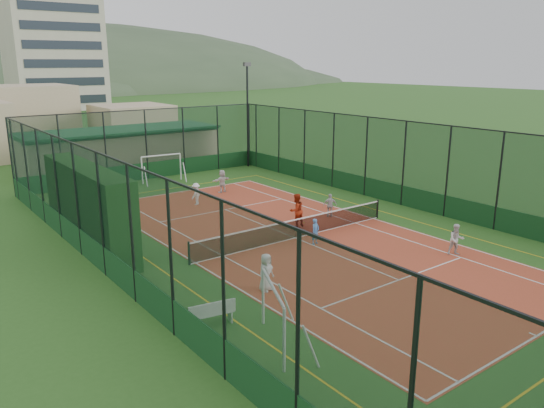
{
  "coord_description": "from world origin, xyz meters",
  "views": [
    {
      "loc": [
        -15.56,
        -18.82,
        8.28
      ],
      "look_at": [
        0.26,
        2.24,
        1.2
      ],
      "focal_mm": 35.0,
      "sensor_mm": 36.0,
      "label": 1
    }
  ],
  "objects_px": {
    "child_far_back": "(222,181)",
    "coach": "(296,210)",
    "white_bench": "(210,313)",
    "child_far_right": "(330,205)",
    "child_near_left": "(266,272)",
    "child_far_left": "(196,194)",
    "apartment_tower": "(51,22)",
    "futsal_goal_near": "(273,317)",
    "futsal_goal_far": "(162,169)",
    "child_near_right": "(456,239)",
    "floodlight_ne": "(248,115)",
    "clubhouse": "(121,149)",
    "child_near_mid": "(315,231)"
  },
  "relations": [
    {
      "from": "child_far_left",
      "to": "child_far_back",
      "type": "height_order",
      "value": "child_far_back"
    },
    {
      "from": "floodlight_ne",
      "to": "child_near_right",
      "type": "xyz_separation_m",
      "value": [
        -4.37,
        -22.61,
        -3.41
      ]
    },
    {
      "from": "apartment_tower",
      "to": "futsal_goal_near",
      "type": "xyz_separation_m",
      "value": [
        -18.93,
        -89.36,
        -14.05
      ]
    },
    {
      "from": "white_bench",
      "to": "child_near_left",
      "type": "height_order",
      "value": "child_near_left"
    },
    {
      "from": "apartment_tower",
      "to": "child_far_left",
      "type": "height_order",
      "value": "apartment_tower"
    },
    {
      "from": "clubhouse",
      "to": "child_near_right",
      "type": "height_order",
      "value": "clubhouse"
    },
    {
      "from": "child_far_left",
      "to": "child_far_right",
      "type": "bearing_deg",
      "value": 92.0
    },
    {
      "from": "floodlight_ne",
      "to": "white_bench",
      "type": "xyz_separation_m",
      "value": [
        -16.4,
        -21.74,
        -3.68
      ]
    },
    {
      "from": "child_near_right",
      "to": "child_far_right",
      "type": "distance_m",
      "value": 7.73
    },
    {
      "from": "clubhouse",
      "to": "coach",
      "type": "height_order",
      "value": "clubhouse"
    },
    {
      "from": "futsal_goal_near",
      "to": "child_near_right",
      "type": "relative_size",
      "value": 2.1
    },
    {
      "from": "clubhouse",
      "to": "futsal_goal_near",
      "type": "xyz_separation_m",
      "value": [
        -6.93,
        -29.36,
        -0.62
      ]
    },
    {
      "from": "child_far_right",
      "to": "floodlight_ne",
      "type": "bearing_deg",
      "value": -74.45
    },
    {
      "from": "white_bench",
      "to": "child_far_right",
      "type": "height_order",
      "value": "child_far_right"
    },
    {
      "from": "futsal_goal_far",
      "to": "child_far_left",
      "type": "bearing_deg",
      "value": -94.03
    },
    {
      "from": "child_far_right",
      "to": "apartment_tower",
      "type": "bearing_deg",
      "value": -62.57
    },
    {
      "from": "child_far_left",
      "to": "floodlight_ne",
      "type": "bearing_deg",
      "value": -171.66
    },
    {
      "from": "floodlight_ne",
      "to": "coach",
      "type": "relative_size",
      "value": 4.71
    },
    {
      "from": "white_bench",
      "to": "futsal_goal_near",
      "type": "distance_m",
      "value": 2.44
    },
    {
      "from": "clubhouse",
      "to": "child_near_left",
      "type": "bearing_deg",
      "value": -100.32
    },
    {
      "from": "coach",
      "to": "white_bench",
      "type": "bearing_deg",
      "value": 31.96
    },
    {
      "from": "apartment_tower",
      "to": "child_far_back",
      "type": "bearing_deg",
      "value": -97.83
    },
    {
      "from": "child_near_mid",
      "to": "child_far_left",
      "type": "bearing_deg",
      "value": 86.73
    },
    {
      "from": "apartment_tower",
      "to": "child_near_right",
      "type": "bearing_deg",
      "value": -95.05
    },
    {
      "from": "apartment_tower",
      "to": "futsal_goal_far",
      "type": "xyz_separation_m",
      "value": [
        -11.64,
        -66.57,
        -14.05
      ]
    },
    {
      "from": "child_near_left",
      "to": "child_far_left",
      "type": "bearing_deg",
      "value": 57.32
    },
    {
      "from": "child_far_right",
      "to": "child_far_back",
      "type": "distance_m",
      "value": 8.61
    },
    {
      "from": "child_near_mid",
      "to": "child_far_right",
      "type": "xyz_separation_m",
      "value": [
        3.65,
        2.91,
        0.04
      ]
    },
    {
      "from": "futsal_goal_near",
      "to": "futsal_goal_far",
      "type": "distance_m",
      "value": 23.93
    },
    {
      "from": "clubhouse",
      "to": "child_near_left",
      "type": "height_order",
      "value": "clubhouse"
    },
    {
      "from": "floodlight_ne",
      "to": "clubhouse",
      "type": "bearing_deg",
      "value": 147.88
    },
    {
      "from": "child_near_mid",
      "to": "child_far_right",
      "type": "relative_size",
      "value": 0.94
    },
    {
      "from": "floodlight_ne",
      "to": "child_far_back",
      "type": "bearing_deg",
      "value": -135.1
    },
    {
      "from": "child_near_left",
      "to": "coach",
      "type": "height_order",
      "value": "coach"
    },
    {
      "from": "white_bench",
      "to": "futsal_goal_near",
      "type": "relative_size",
      "value": 0.54
    },
    {
      "from": "futsal_goal_near",
      "to": "child_far_left",
      "type": "height_order",
      "value": "futsal_goal_near"
    },
    {
      "from": "child_far_back",
      "to": "coach",
      "type": "xyz_separation_m",
      "value": [
        -0.91,
        -8.72,
        0.13
      ]
    },
    {
      "from": "floodlight_ne",
      "to": "apartment_tower",
      "type": "xyz_separation_m",
      "value": [
        3.4,
        65.4,
        10.88
      ]
    },
    {
      "from": "child_near_right",
      "to": "child_far_back",
      "type": "height_order",
      "value": "child_far_back"
    },
    {
      "from": "child_near_mid",
      "to": "child_far_right",
      "type": "bearing_deg",
      "value": 29.39
    },
    {
      "from": "child_near_right",
      "to": "coach",
      "type": "bearing_deg",
      "value": 148.48
    },
    {
      "from": "apartment_tower",
      "to": "white_bench",
      "type": "relative_size",
      "value": 18.89
    },
    {
      "from": "clubhouse",
      "to": "child_near_mid",
      "type": "xyz_separation_m",
      "value": [
        0.21,
        -23.2,
        -0.95
      ]
    },
    {
      "from": "apartment_tower",
      "to": "child_near_right",
      "type": "xyz_separation_m",
      "value": [
        -7.77,
        -88.01,
        -14.29
      ]
    },
    {
      "from": "apartment_tower",
      "to": "child_near_right",
      "type": "height_order",
      "value": "apartment_tower"
    },
    {
      "from": "futsal_goal_near",
      "to": "child_near_left",
      "type": "height_order",
      "value": "futsal_goal_near"
    },
    {
      "from": "futsal_goal_far",
      "to": "child_near_right",
      "type": "height_order",
      "value": "futsal_goal_far"
    },
    {
      "from": "floodlight_ne",
      "to": "child_far_right",
      "type": "height_order",
      "value": "floodlight_ne"
    },
    {
      "from": "apartment_tower",
      "to": "white_bench",
      "type": "distance_m",
      "value": 90.54
    },
    {
      "from": "futsal_goal_far",
      "to": "child_far_left",
      "type": "xyz_separation_m",
      "value": [
        -1.15,
        -7.04,
        -0.28
      ]
    }
  ]
}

